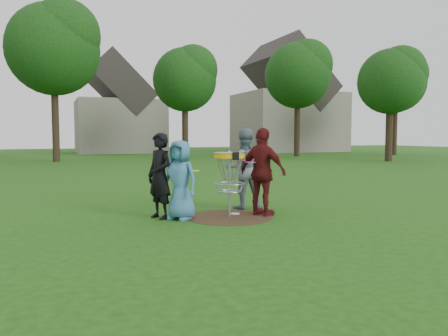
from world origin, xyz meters
name	(u,v)px	position (x,y,z in m)	size (l,w,h in m)	color
ground	(229,217)	(0.00, 0.00, 0.00)	(100.00, 100.00, 0.00)	#19470F
dirt_patch	(229,217)	(0.00, 0.00, 0.00)	(1.80, 1.80, 0.01)	#47331E
player_blue	(180,180)	(-1.01, 0.14, 0.80)	(0.78, 0.51, 1.60)	teal
player_black	(160,176)	(-1.36, 0.40, 0.87)	(0.64, 0.42, 1.74)	black
player_grey	(244,169)	(0.73, 0.90, 0.92)	(0.90, 0.70, 1.85)	slate
player_maroon	(263,172)	(0.72, -0.09, 0.92)	(1.08, 0.45, 1.85)	#591416
disc_on_grass	(235,214)	(0.24, 0.27, 0.01)	(0.22, 0.22, 0.02)	silver
disc_golf_basket	(229,168)	(0.00, 0.00, 1.02)	(0.66, 0.67, 1.38)	#9EA0A5
held_discs	(216,165)	(-0.21, 0.26, 1.08)	(1.87, 0.96, 0.17)	yellow
tree_row	(112,64)	(0.44, 20.67, 6.21)	(51.20, 17.42, 9.90)	#38281C
house_row	(142,109)	(4.78, 33.07, 4.14)	(44.50, 10.65, 11.62)	gray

